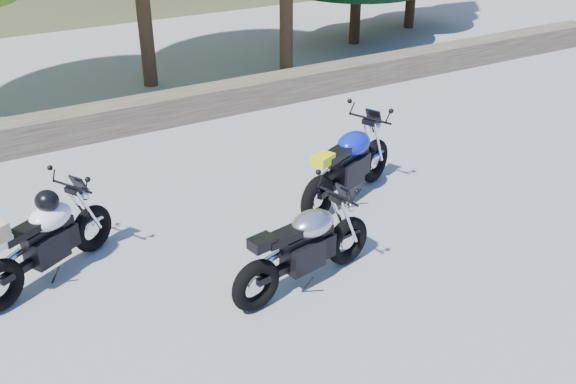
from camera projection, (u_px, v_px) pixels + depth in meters
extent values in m
plane|color=gray|center=(319.00, 298.00, 6.77)|extent=(90.00, 90.00, 0.00)
cube|color=#473A2F|center=(146.00, 113.00, 10.86)|extent=(22.00, 0.55, 0.50)
cylinder|color=#382314|center=(142.00, 0.00, 12.15)|extent=(0.28, 0.28, 3.36)
cylinder|color=#382314|center=(286.00, 2.00, 13.03)|extent=(0.28, 0.28, 2.91)
torus|color=black|center=(347.00, 241.00, 7.22)|extent=(0.60, 0.25, 0.58)
torus|color=black|center=(256.00, 285.00, 6.48)|extent=(0.60, 0.25, 0.58)
cylinder|color=silver|center=(347.00, 241.00, 7.22)|extent=(0.20, 0.07, 0.20)
cylinder|color=silver|center=(256.00, 285.00, 6.48)|extent=(0.20, 0.07, 0.20)
cube|color=black|center=(303.00, 254.00, 6.79)|extent=(0.48, 0.35, 0.33)
cube|color=black|center=(308.00, 236.00, 6.73)|extent=(0.65, 0.26, 0.09)
ellipsoid|color=#A7A7AC|center=(312.00, 224.00, 6.71)|extent=(0.57, 0.44, 0.27)
cube|color=black|center=(283.00, 237.00, 6.48)|extent=(0.48, 0.28, 0.08)
cube|color=black|center=(262.00, 243.00, 6.31)|extent=(0.28, 0.22, 0.12)
cylinder|color=black|center=(338.00, 195.00, 6.81)|extent=(0.14, 0.59, 0.03)
sphere|color=silver|center=(347.00, 204.00, 6.97)|extent=(0.16, 0.16, 0.16)
torus|color=black|center=(92.00, 228.00, 7.46)|extent=(0.56, 0.41, 0.57)
torus|color=black|center=(0.00, 285.00, 6.49)|extent=(0.56, 0.41, 0.57)
cylinder|color=silver|center=(92.00, 228.00, 7.46)|extent=(0.19, 0.13, 0.19)
cylinder|color=silver|center=(0.00, 285.00, 6.49)|extent=(0.19, 0.13, 0.19)
cube|color=black|center=(46.00, 247.00, 6.91)|extent=(0.50, 0.44, 0.32)
cube|color=black|center=(48.00, 229.00, 6.87)|extent=(0.61, 0.43, 0.09)
ellipsoid|color=white|center=(50.00, 217.00, 6.86)|extent=(0.61, 0.55, 0.27)
cube|color=black|center=(20.00, 233.00, 6.56)|extent=(0.48, 0.39, 0.08)
cylinder|color=black|center=(72.00, 187.00, 7.03)|extent=(0.32, 0.52, 0.03)
sphere|color=silver|center=(84.00, 193.00, 7.21)|extent=(0.16, 0.16, 0.16)
ellipsoid|color=black|center=(47.00, 201.00, 6.77)|extent=(0.35, 0.35, 0.24)
torus|color=black|center=(374.00, 161.00, 9.03)|extent=(0.64, 0.39, 0.63)
torus|color=black|center=(317.00, 199.00, 8.04)|extent=(0.64, 0.39, 0.63)
cylinder|color=silver|center=(374.00, 161.00, 9.03)|extent=(0.21, 0.12, 0.22)
cylinder|color=silver|center=(317.00, 199.00, 8.04)|extent=(0.21, 0.12, 0.22)
cube|color=black|center=(347.00, 171.00, 8.46)|extent=(0.55, 0.46, 0.35)
cube|color=black|center=(350.00, 155.00, 8.41)|extent=(0.69, 0.42, 0.10)
ellipsoid|color=#0B19A9|center=(354.00, 144.00, 8.40)|extent=(0.67, 0.57, 0.30)
cube|color=black|center=(336.00, 154.00, 8.09)|extent=(0.53, 0.39, 0.09)
cube|color=#EFEA0C|center=(323.00, 160.00, 7.87)|extent=(0.33, 0.29, 0.13)
cylinder|color=black|center=(370.00, 119.00, 8.57)|extent=(0.29, 0.61, 0.03)
sphere|color=silver|center=(375.00, 127.00, 8.76)|extent=(0.18, 0.18, 0.18)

